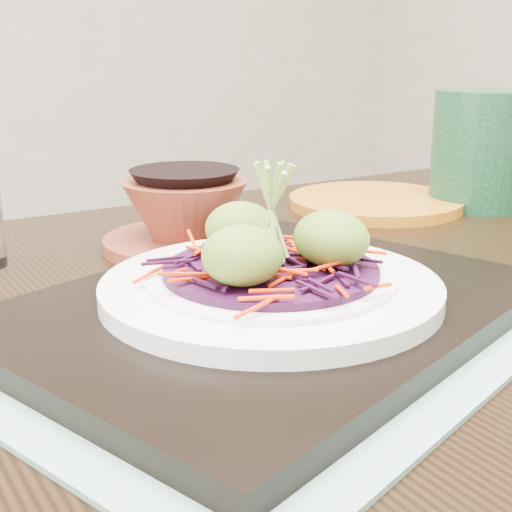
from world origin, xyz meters
TOP-DOWN VIEW (x-y plane):
  - dining_table at (-0.05, 0.01)m, footprint 1.32×0.91m
  - placemat at (-0.05, -0.02)m, footprint 0.54×0.47m
  - serving_tray at (-0.05, -0.02)m, footprint 0.47×0.40m
  - white_plate at (-0.05, -0.02)m, footprint 0.26×0.26m
  - cabbage_bed at (-0.05, -0.02)m, footprint 0.16×0.16m
  - carrot_julienne at (-0.05, -0.02)m, footprint 0.20×0.20m
  - guacamole_scoops at (-0.05, -0.02)m, footprint 0.14×0.13m
  - scallion_garnish at (-0.05, -0.02)m, footprint 0.06×0.06m
  - terracotta_bowl_set at (0.00, 0.21)m, footprint 0.21×0.21m
  - yellow_plate at (0.31, 0.24)m, footprint 0.28×0.28m
  - green_jar at (0.43, 0.17)m, footprint 0.15×0.15m

SIDE VIEW (x-z plane):
  - dining_table at x=-0.05m, z-range 0.30..1.11m
  - placemat at x=-0.05m, z-range 0.81..0.81m
  - yellow_plate at x=0.31m, z-range 0.81..0.82m
  - serving_tray at x=-0.05m, z-range 0.81..0.83m
  - white_plate at x=-0.05m, z-range 0.83..0.85m
  - terracotta_bowl_set at x=0.00m, z-range 0.80..0.88m
  - cabbage_bed at x=-0.05m, z-range 0.85..0.86m
  - carrot_julienne at x=-0.05m, z-range 0.85..0.87m
  - guacamole_scoops at x=-0.05m, z-range 0.85..0.90m
  - green_jar at x=0.43m, z-range 0.81..0.96m
  - scallion_garnish at x=-0.05m, z-range 0.85..0.94m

